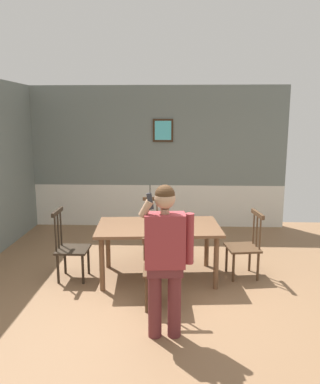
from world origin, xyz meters
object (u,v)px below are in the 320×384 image
(chair_opposite_corner, at_px, (70,247))
(chair_by_doorway, at_px, (157,228))
(chair_near_window, at_px, (161,271))
(person_figure, at_px, (165,252))
(chair_at_table_head, at_px, (245,246))
(dining_table, at_px, (158,231))

(chair_opposite_corner, bearing_deg, chair_by_doorway, 129.76)
(chair_by_doorway, bearing_deg, chair_near_window, 92.96)
(chair_near_window, xyz_separation_m, person_figure, (0.07, -0.63, 0.46))
(chair_opposite_corner, bearing_deg, chair_at_table_head, 94.27)
(chair_near_window, bearing_deg, chair_at_table_head, 36.99)
(chair_at_table_head, xyz_separation_m, chair_opposite_corner, (-2.48, -0.19, 0.01))
(chair_near_window, xyz_separation_m, chair_by_doorway, (-0.13, 1.78, 0.01))
(chair_by_doorway, bearing_deg, person_figure, 93.57)
(chair_opposite_corner, height_order, person_figure, person_figure)
(chair_near_window, bearing_deg, person_figure, -86.40)
(person_figure, bearing_deg, chair_near_window, -87.83)
(chair_near_window, height_order, chair_by_doorway, chair_by_doorway)
(chair_near_window, distance_m, person_figure, 0.78)
(chair_near_window, height_order, chair_at_table_head, chair_at_table_head)
(chair_by_doorway, relative_size, chair_opposite_corner, 0.95)
(chair_near_window, relative_size, chair_opposite_corner, 0.91)
(chair_by_doorway, height_order, chair_at_table_head, chair_by_doorway)
(dining_table, distance_m, chair_at_table_head, 1.26)
(dining_table, relative_size, chair_at_table_head, 1.87)
(person_figure, bearing_deg, chair_opposite_corner, -50.26)
(chair_at_table_head, height_order, chair_opposite_corner, chair_opposite_corner)
(dining_table, bearing_deg, person_figure, -84.77)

